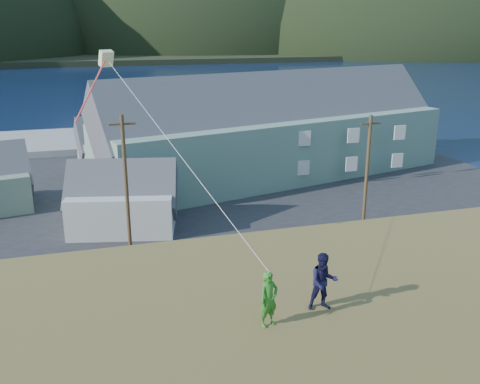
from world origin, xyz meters
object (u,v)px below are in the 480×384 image
shed_palegreen_far (126,143)px  kite_flyer_green (269,299)px  wharf (76,141)px  lodge (275,129)px  kite_flyer_navy (323,282)px  shed_white (123,199)px

shed_palegreen_far → kite_flyer_green: (0.37, -46.08, 5.36)m
wharf → lodge: size_ratio=0.69×
wharf → shed_palegreen_far: bearing=-67.2°
lodge → kite_flyer_navy: bearing=-121.6°
wharf → shed_white: shed_white is taller
shed_white → shed_palegreen_far: bearing=97.1°
kite_flyer_navy → wharf: bearing=106.0°
shed_palegreen_far → kite_flyer_green: size_ratio=6.87×
wharf → lodge: lodge is taller
shed_white → lodge: bearing=46.8°
shed_white → kite_flyer_green: (2.23, -26.94, 5.51)m
lodge → kite_flyer_green: size_ratio=23.42×
lodge → shed_palegreen_far: lodge is taller
lodge → kite_flyer_navy: size_ratio=21.60×
kite_flyer_green → shed_palegreen_far: bearing=69.3°
kite_flyer_navy → shed_palegreen_far: bearing=101.3°
lodge → kite_flyer_navy: 39.51m
wharf → kite_flyer_green: bearing=-84.3°
shed_palegreen_far → kite_flyer_navy: bearing=-96.2°
lodge → kite_flyer_navy: lodge is taller
wharf → shed_palegreen_far: 14.39m
lodge → shed_palegreen_far: bearing=136.4°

